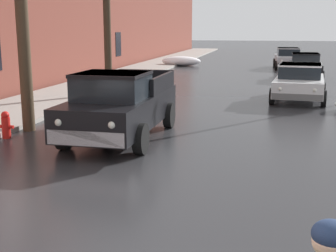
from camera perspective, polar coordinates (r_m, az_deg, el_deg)
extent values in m
cube|color=gray|center=(22.14, -9.88, 4.76)|extent=(3.21, 80.00, 0.12)
cube|color=black|center=(31.97, -6.19, 10.00)|extent=(0.08, 1.10, 1.60)
ellipsoid|color=white|center=(34.69, 1.64, 8.01)|extent=(2.91, 1.37, 0.71)
ellipsoid|color=white|center=(34.52, 2.30, 7.96)|extent=(0.81, 0.67, 0.67)
cylinder|color=#423323|center=(13.15, -17.59, 12.95)|extent=(0.34, 0.34, 6.28)
cylinder|color=#382B1E|center=(19.16, -7.54, 13.01)|extent=(0.30, 0.30, 6.32)
cube|color=black|center=(11.97, -5.74, 2.03)|extent=(1.84, 4.88, 0.76)
cube|color=black|center=(11.23, -6.91, 4.95)|extent=(1.61, 1.57, 0.64)
cube|color=black|center=(11.20, -6.95, 6.38)|extent=(1.64, 1.62, 0.08)
cube|color=black|center=(12.58, -0.66, 5.34)|extent=(0.11, 2.34, 0.44)
cube|color=black|center=(13.08, -8.03, 5.49)|extent=(0.11, 2.34, 0.44)
cube|color=black|center=(14.15, -2.73, 6.08)|extent=(1.72, 0.11, 0.44)
cube|color=#B7B7BC|center=(9.83, -10.08, -1.50)|extent=(1.73, 0.13, 0.32)
sphere|color=white|center=(9.52, -6.96, 0.12)|extent=(0.16, 0.16, 0.16)
sphere|color=white|center=(9.97, -13.37, 0.43)|extent=(0.16, 0.16, 0.16)
cylinder|color=black|center=(10.41, -3.37, -1.59)|extent=(0.22, 0.72, 0.72)
cylinder|color=black|center=(11.06, -12.66, -1.05)|extent=(0.22, 0.72, 0.72)
cylinder|color=black|center=(13.18, 0.14, 1.34)|extent=(0.22, 0.72, 0.72)
cylinder|color=black|center=(13.70, -7.47, 1.65)|extent=(0.22, 0.72, 0.72)
cube|color=silver|center=(18.80, 15.89, 4.86)|extent=(2.15, 4.17, 0.60)
cube|color=black|center=(18.94, 16.01, 6.61)|extent=(1.72, 2.22, 0.52)
cube|color=silver|center=(18.93, 16.05, 7.30)|extent=(1.76, 2.27, 0.06)
cube|color=slate|center=(16.88, 15.62, 3.48)|extent=(1.76, 0.28, 0.22)
cube|color=slate|center=(20.77, 16.06, 4.99)|extent=(1.76, 0.28, 0.22)
cylinder|color=black|center=(17.60, 18.67, 3.23)|extent=(0.23, 0.61, 0.60)
cylinder|color=black|center=(17.66, 12.72, 3.60)|extent=(0.23, 0.61, 0.60)
cylinder|color=black|center=(20.07, 18.59, 4.26)|extent=(0.23, 0.61, 0.60)
cylinder|color=black|center=(20.12, 13.37, 4.58)|extent=(0.23, 0.61, 0.60)
sphere|color=silver|center=(16.80, 17.65, 4.21)|extent=(0.14, 0.14, 0.14)
sphere|color=silver|center=(16.84, 13.68, 4.46)|extent=(0.14, 0.14, 0.14)
cube|color=black|center=(26.74, 16.53, 6.84)|extent=(1.76, 4.11, 0.60)
cube|color=black|center=(26.91, 16.59, 8.07)|extent=(1.48, 2.15, 0.52)
cube|color=black|center=(26.89, 16.62, 8.55)|extent=(1.51, 2.20, 0.06)
cube|color=black|center=(24.79, 16.67, 6.04)|extent=(1.61, 0.17, 0.22)
cube|color=black|center=(28.73, 16.37, 6.82)|extent=(1.61, 0.17, 0.22)
cylinder|color=black|center=(25.57, 18.48, 5.82)|extent=(0.20, 0.60, 0.60)
cylinder|color=black|center=(25.50, 14.69, 6.03)|extent=(0.20, 0.60, 0.60)
cylinder|color=black|center=(28.07, 18.13, 6.35)|extent=(0.20, 0.60, 0.60)
cylinder|color=black|center=(28.01, 14.67, 6.55)|extent=(0.20, 0.60, 0.60)
sphere|color=silver|center=(24.76, 17.95, 6.56)|extent=(0.14, 0.14, 0.14)
sphere|color=silver|center=(24.72, 15.46, 6.70)|extent=(0.14, 0.14, 0.14)
cube|color=#B7B7BC|center=(33.51, 14.59, 7.92)|extent=(1.81, 4.12, 0.60)
cube|color=black|center=(33.68, 14.62, 8.89)|extent=(1.50, 2.16, 0.52)
cube|color=#B7B7BC|center=(33.67, 14.64, 9.28)|extent=(1.54, 2.20, 0.06)
cube|color=#525254|center=(31.56, 14.82, 7.34)|extent=(1.62, 0.18, 0.22)
cube|color=#525254|center=(35.49, 14.35, 7.85)|extent=(1.62, 0.18, 0.22)
cylinder|color=black|center=(32.36, 16.22, 7.16)|extent=(0.20, 0.61, 0.60)
cylinder|color=black|center=(32.23, 13.20, 7.30)|extent=(0.20, 0.61, 0.60)
cylinder|color=black|center=(34.85, 15.82, 7.50)|extent=(0.20, 0.61, 0.60)
cylinder|color=black|center=(34.73, 13.01, 7.63)|extent=(0.20, 0.61, 0.60)
sphere|color=silver|center=(31.56, 15.83, 7.76)|extent=(0.14, 0.14, 0.14)
sphere|color=silver|center=(31.47, 13.87, 7.85)|extent=(0.14, 0.14, 0.14)
sphere|color=beige|center=(2.84, 19.54, -13.21)|extent=(0.22, 0.22, 0.22)
ellipsoid|color=#1E2D4C|center=(2.82, 19.60, -12.50)|extent=(0.23, 0.23, 0.17)
cylinder|color=red|center=(12.64, -19.35, -0.21)|extent=(0.22, 0.22, 0.55)
sphere|color=red|center=(12.58, -19.45, 1.26)|extent=(0.21, 0.21, 0.21)
cylinder|color=red|center=(12.72, -19.97, -0.05)|extent=(0.10, 0.09, 0.09)
cylinder|color=red|center=(12.55, -18.74, -0.12)|extent=(0.10, 0.09, 0.09)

